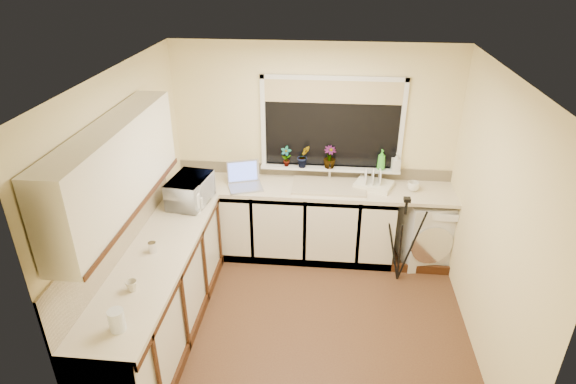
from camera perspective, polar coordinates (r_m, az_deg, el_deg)
The scene contains 33 objects.
floor at distance 4.96m, azimuth 1.76°, elevation -14.99°, with size 3.20×3.20×0.00m, color brown.
ceiling at distance 3.78m, azimuth 2.30°, elevation 13.76°, with size 3.20×3.20×0.00m, color white.
wall_back at distance 5.59m, azimuth 3.03°, elevation 5.01°, with size 3.20×3.20×0.00m, color #F6E2A4.
wall_front at distance 3.03m, azimuth 0.01°, elevation -16.70°, with size 3.20×3.20×0.00m, color #F6E2A4.
wall_left at distance 4.60m, azimuth -18.30°, elevation -1.49°, with size 3.00×3.00×0.00m, color #F6E2A4.
wall_right at distance 4.45m, azimuth 23.04°, elevation -3.38°, with size 3.00×3.00×0.00m, color #F6E2A4.
base_cabinet_back at distance 5.69m, azimuth -0.59°, elevation -3.44°, with size 2.55×0.60×0.86m, color silver.
base_cabinet_left at distance 4.69m, azimuth -14.84°, elevation -12.01°, with size 0.54×2.40×0.86m, color silver.
worktop_back at distance 5.46m, azimuth 2.78°, elevation 0.47°, with size 3.20×0.60×0.04m, color beige.
worktop_left at distance 4.43m, azimuth -15.52°, elevation -7.47°, with size 0.60×2.40×0.04m, color beige.
upper_cabinet at distance 3.93m, azimuth -19.80°, elevation 2.64°, with size 0.28×1.90×0.70m, color silver.
splashback_left at distance 4.41m, azimuth -19.43°, elevation -4.49°, with size 0.02×2.40×0.45m, color beige.
splashback_back at distance 5.68m, azimuth 2.96°, elevation 2.58°, with size 3.20×0.02×0.14m, color beige.
window_glass at distance 5.46m, azimuth 5.22°, elevation 8.02°, with size 1.50×0.02×1.00m, color black.
window_blind at distance 5.32m, azimuth 5.39°, elevation 11.75°, with size 1.50×0.02×0.25m, color tan.
windowsill at distance 5.59m, azimuth 4.99°, elevation 2.85°, with size 1.60×0.14×0.03m, color white.
sink at distance 5.44m, azimuth 4.89°, elevation 0.69°, with size 0.82×0.46×0.03m, color tan.
faucet at distance 5.55m, azimuth 4.98°, elevation 2.50°, with size 0.03×0.03×0.24m, color silver.
washing_machine at distance 5.80m, azimuth 16.27°, elevation -4.35°, with size 0.57×0.55×0.80m, color silver.
laptop at distance 5.45m, azimuth -5.19°, elevation 1.44°, with size 0.45×0.42×0.27m.
kettle at distance 4.98m, azimuth -11.21°, elevation -1.27°, with size 0.15×0.15×0.20m, color silver.
dish_rack at distance 5.50m, azimuth 10.13°, elevation 0.84°, with size 0.40×0.30×0.06m, color white.
tripod at distance 5.33m, azimuth 13.38°, elevation -5.58°, with size 0.49×0.49×1.03m, color black, non-canonical shape.
glass_jug at distance 3.69m, azimuth -19.67°, elevation -14.15°, with size 0.11×0.11×0.17m, color silver.
steel_jar at distance 4.44m, azimuth -15.81°, elevation -6.34°, with size 0.07×0.07×0.10m, color silver.
microwave at distance 5.13m, azimuth -11.53°, elevation 0.16°, with size 0.53×0.36×0.29m, color white.
plant_a at distance 5.54m, azimuth -0.23°, elevation 4.24°, with size 0.13×0.09×0.24m, color #999999.
plant_b at distance 5.52m, azimuth 1.86°, elevation 4.27°, with size 0.15×0.12×0.27m, color #999999.
plant_c at distance 5.52m, azimuth 4.97°, elevation 4.14°, with size 0.14×0.14×0.26m, color #999999.
soap_bottle_green at distance 5.56m, azimuth 11.04°, elevation 3.80°, with size 0.09×0.09×0.24m, color green.
soap_bottle_clear at distance 5.57m, azimuth 12.73°, elevation 3.50°, with size 0.10×0.10×0.21m, color #999999.
cup_back at distance 5.50m, azimuth 14.66°, elevation 0.65°, with size 0.13×0.13×0.10m, color white.
cup_left at distance 4.04m, azimuth -18.08°, elevation -10.54°, with size 0.09×0.09×0.09m, color beige.
Camera 1 is at (0.21, -3.68, 3.32)m, focal length 29.94 mm.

